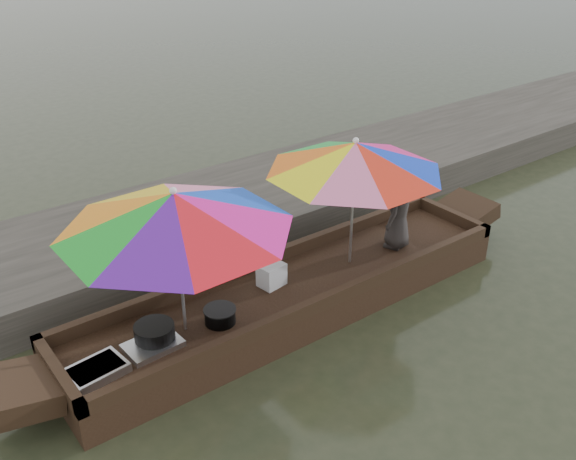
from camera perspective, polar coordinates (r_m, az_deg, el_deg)
water at (r=7.41m, az=0.47°, el=-7.15°), size 80.00×80.00×0.00m
dock at (r=8.89m, az=-8.18°, el=0.72°), size 22.00×2.20×0.50m
boat_hull at (r=7.32m, az=0.47°, el=-6.03°), size 5.42×1.20×0.35m
cooking_pot at (r=6.42m, az=-11.76°, el=-9.06°), size 0.39×0.39×0.21m
tray_crayfish at (r=6.21m, az=-16.69°, el=-11.92°), size 0.57×0.43×0.09m
tray_scallop at (r=6.41m, az=-11.93°, el=-10.00°), size 0.55×0.39×0.06m
charcoal_grill at (r=6.62m, az=-6.06°, el=-7.63°), size 0.32×0.32×0.15m
supply_bag at (r=7.15m, az=-1.47°, el=-4.01°), size 0.31×0.26×0.26m
vendor at (r=7.88m, az=9.85°, el=1.86°), size 0.59×0.52×1.01m
umbrella_bow at (r=6.20m, az=-9.61°, el=-2.85°), size 2.97×2.97×1.55m
umbrella_stern at (r=7.33m, az=5.76°, el=2.42°), size 2.64×2.64×1.55m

